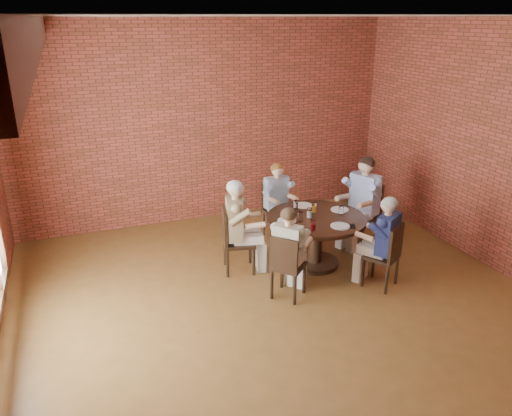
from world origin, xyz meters
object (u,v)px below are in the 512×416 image
object	(u,v)px
chair_a	(365,211)
chair_b	(275,208)
diner_c	(239,227)
dining_table	(316,231)
chair_e	(387,254)
diner_e	(383,242)
smartphone	(352,226)
diner_d	(289,253)
chair_c	(233,238)
diner_b	(278,202)
diner_a	(362,202)
chair_d	(286,265)

from	to	relation	value
chair_a	chair_b	world-z (taller)	chair_a
chair_b	diner_c	size ratio (longest dim) A/B	0.66
dining_table	chair_e	size ratio (longest dim) A/B	1.57
diner_e	smartphone	distance (m)	0.46
diner_d	chair_e	bearing A→B (deg)	-143.39
chair_c	diner_e	world-z (taller)	diner_e
dining_table	diner_b	xyz separation A→B (m)	(-0.12, 1.09, 0.09)
chair_b	smartphone	bearing A→B (deg)	-81.91
diner_b	diner_e	xyz separation A→B (m)	(0.66, -1.94, 0.01)
diner_a	chair_c	size ratio (longest dim) A/B	1.50
diner_a	chair_c	bearing A→B (deg)	-107.91
chair_b	diner_e	distance (m)	2.12
diner_c	smartphone	size ratio (longest dim) A/B	9.09
chair_a	diner_e	xyz separation A→B (m)	(-0.55, -1.28, 0.11)
chair_a	diner_d	xyz separation A→B (m)	(-1.81, -1.09, 0.09)
diner_a	diner_e	bearing A→B (deg)	-41.89
chair_a	diner_b	xyz separation A→B (m)	(-1.21, 0.66, 0.09)
diner_c	diner_d	xyz separation A→B (m)	(0.36, -0.90, -0.05)
chair_a	chair_e	size ratio (longest dim) A/B	1.09
diner_b	diner_d	world-z (taller)	diner_b
chair_b	diner_d	xyz separation A→B (m)	(-0.59, -1.82, 0.13)
chair_b	chair_e	size ratio (longest dim) A/B	0.99
chair_a	diner_e	distance (m)	1.40
dining_table	chair_b	world-z (taller)	chair_b
diner_c	diner_e	bearing A→B (deg)	-111.43
diner_c	chair_e	distance (m)	2.03
chair_b	smartphone	world-z (taller)	chair_b
diner_a	chair_b	size ratio (longest dim) A/B	1.60
chair_c	chair_d	size ratio (longest dim) A/B	1.07
dining_table	chair_d	distance (m)	1.05
diner_b	chair_c	size ratio (longest dim) A/B	1.32
chair_c	chair_d	distance (m)	1.04
diner_b	chair_c	world-z (taller)	diner_b
chair_c	diner_c	size ratio (longest dim) A/B	0.70
diner_c	diner_e	world-z (taller)	diner_c
chair_e	chair_a	bearing A→B (deg)	-143.23
diner_c	chair_d	distance (m)	1.01
dining_table	chair_c	distance (m)	1.19
chair_d	chair_e	bearing A→B (deg)	-141.00
chair_d	smartphone	distance (m)	1.13
chair_c	diner_d	bearing A→B (deg)	-141.88
diner_a	chair_d	distance (m)	2.10
chair_d	diner_d	world-z (taller)	diner_d
chair_a	chair_c	size ratio (longest dim) A/B	1.04
chair_a	diner_e	size ratio (longest dim) A/B	0.78
chair_c	diner_c	distance (m)	0.18
chair_c	smartphone	xyz separation A→B (m)	(1.46, -0.74, 0.24)
diner_d	smartphone	xyz separation A→B (m)	(1.02, 0.18, 0.14)
diner_b	smartphone	world-z (taller)	diner_b
chair_a	chair_e	world-z (taller)	chair_a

